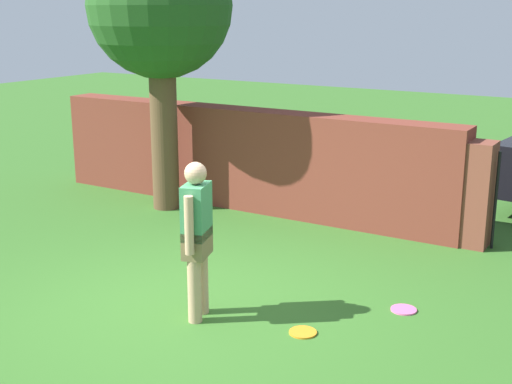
% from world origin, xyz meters
% --- Properties ---
extents(ground_plane, '(40.00, 40.00, 0.00)m').
position_xyz_m(ground_plane, '(0.00, 0.00, 0.00)').
color(ground_plane, '#336623').
extents(brick_wall, '(6.90, 0.50, 1.56)m').
position_xyz_m(brick_wall, '(-1.50, 3.53, 0.78)').
color(brick_wall, brown).
rests_on(brick_wall, ground).
extents(tree, '(2.15, 2.15, 4.17)m').
position_xyz_m(tree, '(-2.54, 2.86, 3.02)').
color(tree, brown).
rests_on(tree, ground).
extents(person, '(0.32, 0.52, 1.62)m').
position_xyz_m(person, '(0.24, -0.15, 0.90)').
color(person, tan).
rests_on(person, ground).
extents(frisbee_orange, '(0.27, 0.27, 0.02)m').
position_xyz_m(frisbee_orange, '(1.32, 0.07, 0.01)').
color(frisbee_orange, orange).
rests_on(frisbee_orange, ground).
extents(frisbee_pink, '(0.27, 0.27, 0.02)m').
position_xyz_m(frisbee_pink, '(1.99, 1.08, 0.01)').
color(frisbee_pink, pink).
rests_on(frisbee_pink, ground).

